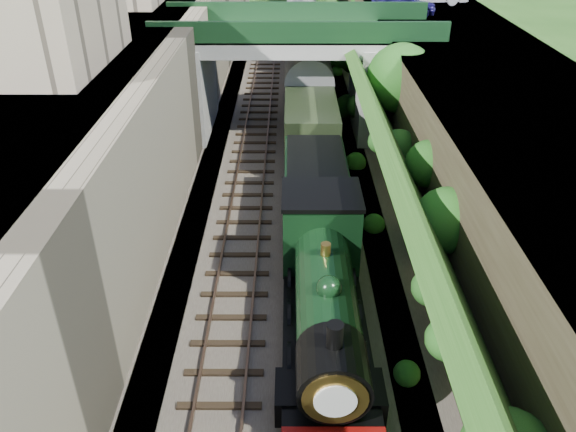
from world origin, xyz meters
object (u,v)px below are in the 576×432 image
object	(u,v)px
road_bridge	(304,67)
tender	(315,193)
car_blue	(403,4)
tree	(402,81)
locomotive	(324,292)

from	to	relation	value
road_bridge	tender	distance (m)	11.66
car_blue	tree	bearing A→B (deg)	-179.85
tree	tender	world-z (taller)	tree
road_bridge	tree	size ratio (longest dim) A/B	2.42
tree	car_blue	xyz separation A→B (m)	(1.30, 8.64, 2.31)
locomotive	tender	world-z (taller)	locomotive
road_bridge	tender	xyz separation A→B (m)	(0.26, -11.40, -2.46)
tree	car_blue	world-z (taller)	car_blue
road_bridge	locomotive	distance (m)	18.89
car_blue	tender	size ratio (longest dim) A/B	0.69
locomotive	tender	xyz separation A→B (m)	(-0.00, 7.36, -0.27)
road_bridge	car_blue	xyz separation A→B (m)	(6.27, 4.03, 2.88)
road_bridge	tree	world-z (taller)	road_bridge
car_blue	locomotive	world-z (taller)	car_blue
tree	car_blue	bearing A→B (deg)	81.44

